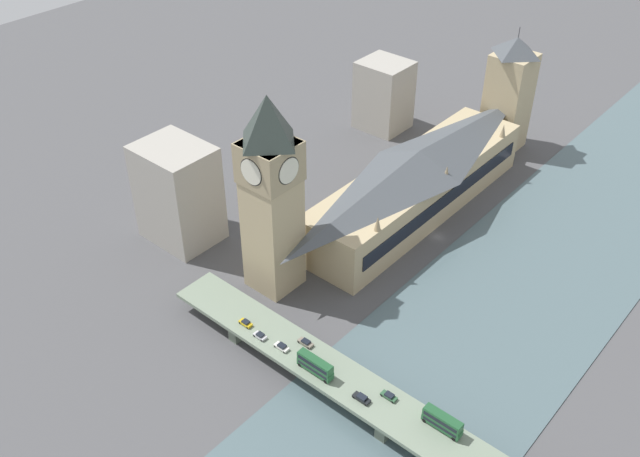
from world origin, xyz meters
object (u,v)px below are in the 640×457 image
Objects in this scene: car_northbound_lead at (260,336)px; car_northbound_tail at (306,342)px; clock_tower at (271,190)px; road_bridge at (394,414)px; parliament_hall at (417,182)px; car_southbound_mid at (282,347)px; car_southbound_lead at (389,396)px; victoria_tower at (509,94)px; double_decker_bus_rear at (315,365)px; double_decker_bus_mid at (442,421)px; car_southbound_extra at (246,323)px; car_southbound_tail at (362,398)px.

car_northbound_lead is 0.85× the size of car_northbound_tail.
clock_tower reaches higher than road_bridge.
car_southbound_mid is at bearing 99.81° from parliament_hall.
clock_tower is 66.72m from car_southbound_lead.
victoria_tower is 0.34× the size of road_bridge.
victoria_tower is at bearing -70.86° from road_bridge.
victoria_tower is (0.05, -62.12, 10.88)m from parliament_hall.
road_bridge is 31.82m from car_northbound_tail.
car_northbound_lead is (42.88, 3.39, 1.89)m from road_bridge.
double_decker_bus_rear reaches higher than car_southbound_lead.
parliament_hall is 9.83× the size of double_decker_bus_mid.
car_northbound_lead is 12.85m from car_northbound_tail.
car_southbound_extra is at bearing -7.96° from car_northbound_lead.
car_northbound_lead reaches higher than road_bridge.
car_southbound_mid is 1.08× the size of car_southbound_extra.
car_northbound_lead is 6.63m from car_southbound_extra.
car_southbound_lead is at bearing -164.01° from double_decker_bus_rear.
car_northbound_tail is 1.13× the size of car_southbound_extra.
car_southbound_mid is (-14.79, 85.54, -5.30)m from parliament_hall.
parliament_hall is 95.41m from car_southbound_tail.
car_southbound_tail is (-42.17, 147.57, -16.16)m from victoria_tower.
car_southbound_mid is at bearing 136.70° from clock_tower.
road_bridge is at bearing -172.43° from double_decker_bus_rear.
car_northbound_lead is 0.96× the size of car_southbound_extra.
car_southbound_mid is (35.51, 2.57, 1.89)m from road_bridge.
victoria_tower is (-10.70, -123.59, -11.52)m from clock_tower.
car_southbound_mid is at bearing 4.14° from road_bridge.
road_bridge is 23.58m from double_decker_bus_rear.
car_northbound_lead is at bearing 126.13° from clock_tower.
double_decker_bus_rear is at bearing 100.44° from victoria_tower.
double_decker_bus_mid is at bearing -173.06° from car_southbound_mid.
double_decker_bus_mid is at bearing 113.65° from victoria_tower.
car_southbound_mid is at bearing 179.61° from car_southbound_extra.
car_southbound_lead is (-19.66, -5.63, -2.04)m from double_decker_bus_rear.
car_southbound_mid is at bearing 95.74° from victoria_tower.
clock_tower is 41.44m from car_northbound_lead.
car_southbound_lead reaches higher than road_bridge.
car_southbound_extra is at bearing -0.00° from car_southbound_tail.
parliament_hall is at bearing -85.09° from car_northbound_lead.
road_bridge is at bearing -175.86° from car_southbound_mid.
victoria_tower reaches higher than car_northbound_lead.
car_northbound_tail is (-18.71, 142.26, -16.18)m from victoria_tower.
victoria_tower reaches higher than double_decker_bus_mid.
victoria_tower is 12.65× the size of car_southbound_extra.
road_bridge is at bearing 174.87° from car_northbound_tail.
clock_tower is at bearing -64.16° from car_southbound_extra.
car_northbound_lead is at bearing 1.51° from car_southbound_tail.
victoria_tower is 4.68× the size of double_decker_bus_rear.
road_bridge is 38.91× the size of car_northbound_lead.
clock_tower is 71.17m from road_bridge.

